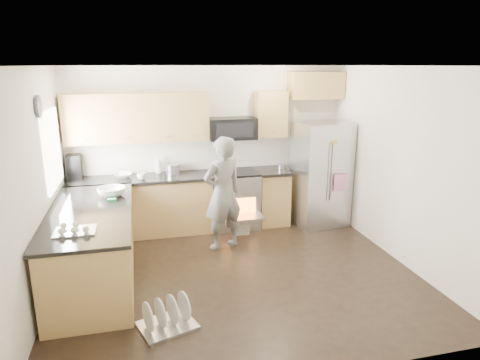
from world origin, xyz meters
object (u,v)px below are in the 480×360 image
object	(u,v)px
stove_range	(234,187)
person	(223,194)
refrigerator	(321,174)
dish_rack	(167,319)

from	to	relation	value
stove_range	person	world-z (taller)	stove_range
stove_range	refrigerator	size ratio (longest dim) A/B	1.04
refrigerator	person	distance (m)	1.87
stove_range	dish_rack	distance (m)	3.02
stove_range	refrigerator	bearing A→B (deg)	-9.70
refrigerator	person	xyz separation A→B (m)	(-1.77, -0.59, -0.03)
refrigerator	dish_rack	size ratio (longest dim) A/B	2.62
refrigerator	dish_rack	world-z (taller)	refrigerator
person	dish_rack	bearing A→B (deg)	42.03
dish_rack	person	bearing A→B (deg)	62.06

